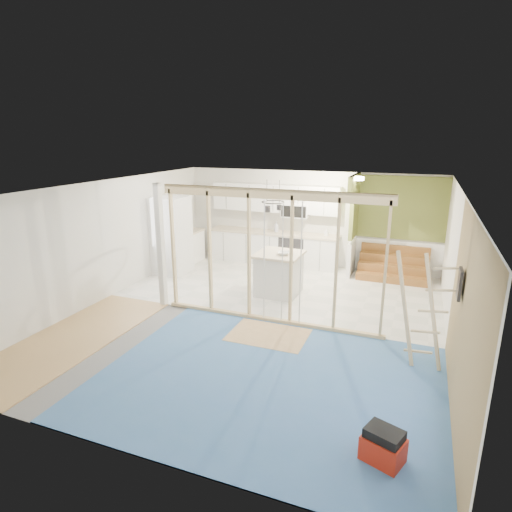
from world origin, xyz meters
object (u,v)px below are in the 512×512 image
at_px(fridge, 170,236).
at_px(island, 279,274).
at_px(ladder, 422,311).
at_px(toolbox, 383,447).

relative_size(fridge, island, 1.97).
bearing_deg(ladder, island, 161.87).
height_order(fridge, island, fridge).
bearing_deg(fridge, toolbox, -39.75).
bearing_deg(toolbox, fridge, 160.13).
xyz_separation_m(fridge, toolbox, (5.85, -5.02, -0.81)).
distance_m(island, toolbox, 5.31).
bearing_deg(toolbox, island, 141.77).
distance_m(fridge, toolbox, 7.75).
bearing_deg(fridge, ladder, -22.70).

